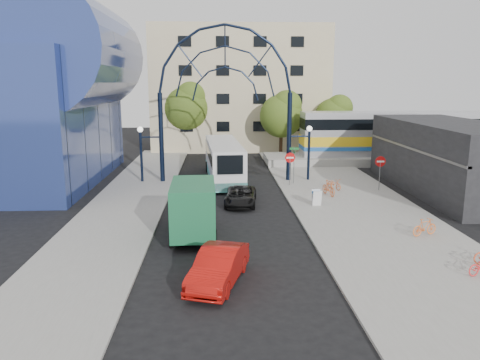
{
  "coord_description": "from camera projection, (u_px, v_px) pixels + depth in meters",
  "views": [
    {
      "loc": [
        -0.64,
        -22.44,
        7.8
      ],
      "look_at": [
        0.74,
        6.0,
        1.81
      ],
      "focal_mm": 35.0,
      "sensor_mm": 36.0,
      "label": 1
    }
  ],
  "objects": [
    {
      "name": "train_platform",
      "position": [
        428.0,
        159.0,
        45.94
      ],
      "size": [
        32.0,
        5.0,
        0.8
      ],
      "primitive_type": "cube",
      "color": "gray",
      "rests_on": "ground"
    },
    {
      "name": "bike_far_b",
      "position": [
        425.0,
        227.0,
        23.75
      ],
      "size": [
        1.55,
        0.9,
        0.9
      ],
      "primitive_type": "imported",
      "rotation": [
        0.0,
        0.0,
        1.91
      ],
      "color": "orange",
      "rests_on": "sidewalk_east"
    },
    {
      "name": "green_truck",
      "position": [
        194.0,
        208.0,
        23.98
      ],
      "size": [
        2.38,
        5.86,
        2.93
      ],
      "rotation": [
        0.0,
        0.0,
        0.03
      ],
      "color": "black",
      "rests_on": "ground"
    },
    {
      "name": "black_suv",
      "position": [
        241.0,
        196.0,
        30.16
      ],
      "size": [
        2.35,
        4.35,
        1.16
      ],
      "primitive_type": "imported",
      "rotation": [
        0.0,
        0.0,
        -0.1
      ],
      "color": "black",
      "rests_on": "ground"
    },
    {
      "name": "bike_near_b",
      "position": [
        329.0,
        188.0,
        32.18
      ],
      "size": [
        0.92,
        1.78,
        1.03
      ],
      "primitive_type": "imported",
      "rotation": [
        0.0,
        0.0,
        0.27
      ],
      "color": "orange",
      "rests_on": "sidewalk_east"
    },
    {
      "name": "gateway_arch",
      "position": [
        225.0,
        72.0,
        35.5
      ],
      "size": [
        13.64,
        0.44,
        12.1
      ],
      "color": "black",
      "rests_on": "ground"
    },
    {
      "name": "ground",
      "position": [
        231.0,
        240.0,
        23.57
      ],
      "size": [
        120.0,
        120.0,
        0.0
      ],
      "primitive_type": "plane",
      "color": "black",
      "rests_on": "ground"
    },
    {
      "name": "commercial_block_east",
      "position": [
        449.0,
        157.0,
        33.59
      ],
      "size": [
        6.0,
        16.0,
        5.0
      ],
      "primitive_type": "cube",
      "color": "black",
      "rests_on": "ground"
    },
    {
      "name": "tree_north_a",
      "position": [
        283.0,
        113.0,
        48.26
      ],
      "size": [
        4.48,
        4.48,
        7.0
      ],
      "color": "#382314",
      "rests_on": "ground"
    },
    {
      "name": "apartment_block",
      "position": [
        239.0,
        89.0,
        56.41
      ],
      "size": [
        20.0,
        12.1,
        14.0
      ],
      "color": "#CCB98D",
      "rests_on": "ground"
    },
    {
      "name": "sandwich_board",
      "position": [
        317.0,
        196.0,
        29.53
      ],
      "size": [
        0.55,
        0.61,
        0.99
      ],
      "color": "white",
      "rests_on": "sidewalk_east"
    },
    {
      "name": "train_car",
      "position": [
        430.0,
        133.0,
        45.43
      ],
      "size": [
        25.1,
        3.05,
        4.2
      ],
      "color": "#B7B7BC",
      "rests_on": "train_platform"
    },
    {
      "name": "stop_sign",
      "position": [
        290.0,
        161.0,
        35.12
      ],
      "size": [
        0.8,
        0.07,
        2.5
      ],
      "color": "slate",
      "rests_on": "sidewalk_east"
    },
    {
      "name": "plaza_west",
      "position": [
        124.0,
        209.0,
        29.12
      ],
      "size": [
        5.0,
        50.0,
        0.12
      ],
      "primitive_type": "cube",
      "color": "gray",
      "rests_on": "ground"
    },
    {
      "name": "sidewalk_east",
      "position": [
        363.0,
        214.0,
        27.85
      ],
      "size": [
        8.0,
        56.0,
        0.12
      ],
      "primitive_type": "cube",
      "color": "gray",
      "rests_on": "ground"
    },
    {
      "name": "do_not_enter_sign",
      "position": [
        380.0,
        165.0,
        33.46
      ],
      "size": [
        0.76,
        0.07,
        2.48
      ],
      "color": "slate",
      "rests_on": "sidewalk_east"
    },
    {
      "name": "bike_near_a",
      "position": [
        334.0,
        184.0,
        34.08
      ],
      "size": [
        1.09,
        1.6,
        0.8
      ],
      "primitive_type": "imported",
      "rotation": [
        0.0,
        0.0,
        0.41
      ],
      "color": "orange",
      "rests_on": "sidewalk_east"
    },
    {
      "name": "tree_north_c",
      "position": [
        335.0,
        115.0,
        50.56
      ],
      "size": [
        4.16,
        4.16,
        6.5
      ],
      "color": "#382314",
      "rests_on": "ground"
    },
    {
      "name": "street_name_sign",
      "position": [
        294.0,
        158.0,
        35.7
      ],
      "size": [
        0.7,
        0.7,
        2.8
      ],
      "color": "slate",
      "rests_on": "sidewalk_east"
    },
    {
      "name": "transit_hall",
      "position": [
        27.0,
        96.0,
        36.13
      ],
      "size": [
        16.5,
        18.0,
        14.5
      ],
      "color": "navy",
      "rests_on": "ground"
    },
    {
      "name": "city_bus",
      "position": [
        224.0,
        160.0,
        37.85
      ],
      "size": [
        3.21,
        11.21,
        3.04
      ],
      "rotation": [
        0.0,
        0.0,
        0.07
      ],
      "color": "silver",
      "rests_on": "ground"
    },
    {
      "name": "tree_north_b",
      "position": [
        188.0,
        105.0,
        51.56
      ],
      "size": [
        5.12,
        5.12,
        8.0
      ],
      "color": "#382314",
      "rests_on": "ground"
    },
    {
      "name": "red_sedan",
      "position": [
        219.0,
        266.0,
        18.32
      ],
      "size": [
        2.69,
        4.57,
        1.42
      ],
      "primitive_type": "imported",
      "rotation": [
        0.0,
        0.0,
        -0.29
      ],
      "color": "#AE0F0A",
      "rests_on": "ground"
    }
  ]
}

